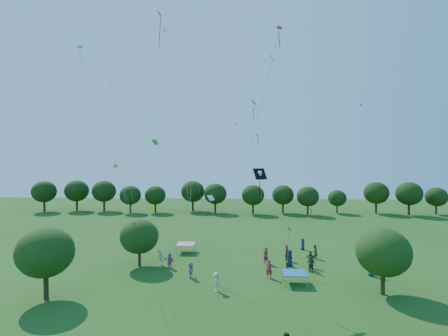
# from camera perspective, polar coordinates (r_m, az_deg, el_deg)

# --- Properties ---
(near_tree_west) EXTENTS (4.71, 4.71, 6.12)m
(near_tree_west) POSITION_cam_1_polar(r_m,az_deg,el_deg) (33.87, -27.14, -12.14)
(near_tree_west) COLOR #422B19
(near_tree_west) RESTS_ON ground
(near_tree_north) EXTENTS (4.20, 4.20, 5.20)m
(near_tree_north) POSITION_cam_1_polar(r_m,az_deg,el_deg) (40.12, -13.66, -10.78)
(near_tree_north) COLOR #422B19
(near_tree_north) RESTS_ON ground
(near_tree_east) EXTENTS (4.65, 4.65, 5.83)m
(near_tree_east) POSITION_cam_1_polar(r_m,az_deg,el_deg) (34.26, 24.57, -12.39)
(near_tree_east) COLOR #422B19
(near_tree_east) RESTS_ON ground
(treeline) EXTENTS (88.01, 8.77, 6.77)m
(treeline) POSITION_cam_1_polar(r_m,az_deg,el_deg) (74.53, 0.12, -4.20)
(treeline) COLOR #422B19
(treeline) RESTS_ON ground
(tent_red_stripe) EXTENTS (2.20, 2.20, 1.10)m
(tent_red_stripe) POSITION_cam_1_polar(r_m,az_deg,el_deg) (45.14, -6.27, -12.25)
(tent_red_stripe) COLOR #B81533
(tent_red_stripe) RESTS_ON ground
(tent_blue) EXTENTS (2.20, 2.20, 1.10)m
(tent_blue) POSITION_cam_1_polar(r_m,az_deg,el_deg) (35.15, 11.43, -16.46)
(tent_blue) COLOR #175E9B
(tent_blue) RESTS_ON ground
(crowd_person_0) EXTENTS (1.02, 0.94, 1.85)m
(crowd_person_0) POSITION_cam_1_polar(r_m,az_deg,el_deg) (39.58, 22.86, -14.62)
(crowd_person_0) COLOR navy
(crowd_person_0) RESTS_ON ground
(crowd_person_1) EXTENTS (0.78, 0.79, 1.82)m
(crowd_person_1) POSITION_cam_1_polar(r_m,az_deg,el_deg) (42.24, 10.24, -13.45)
(crowd_person_1) COLOR maroon
(crowd_person_1) RESTS_ON ground
(crowd_person_2) EXTENTS (0.83, 0.63, 1.49)m
(crowd_person_2) POSITION_cam_1_polar(r_m,az_deg,el_deg) (39.58, 13.76, -14.79)
(crowd_person_2) COLOR #32632A
(crowd_person_2) RESTS_ON ground
(crowd_person_3) EXTENTS (1.16, 1.16, 1.74)m
(crowd_person_3) POSITION_cam_1_polar(r_m,az_deg,el_deg) (32.80, -1.23, -18.10)
(crowd_person_3) COLOR beige
(crowd_person_3) RESTS_ON ground
(crowd_person_4) EXTENTS (1.14, 0.79, 1.78)m
(crowd_person_4) POSITION_cam_1_polar(r_m,az_deg,el_deg) (40.33, 13.97, -14.25)
(crowd_person_4) COLOR #372E2C
(crowd_person_4) RESTS_ON ground
(crowd_person_5) EXTENTS (0.71, 1.53, 1.57)m
(crowd_person_5) POSITION_cam_1_polar(r_m,az_deg,el_deg) (36.24, -5.43, -16.26)
(crowd_person_5) COLOR #AB64A3
(crowd_person_5) RESTS_ON ground
(crowd_person_6) EXTENTS (0.53, 0.80, 1.49)m
(crowd_person_6) POSITION_cam_1_polar(r_m,az_deg,el_deg) (47.21, 12.72, -12.02)
(crowd_person_6) COLOR navy
(crowd_person_6) RESTS_ON ground
(crowd_person_7) EXTENTS (0.85, 0.80, 1.92)m
(crowd_person_7) POSITION_cam_1_polar(r_m,az_deg,el_deg) (40.69, 6.84, -13.96)
(crowd_person_7) COLOR maroon
(crowd_person_7) RESTS_ON ground
(crowd_person_8) EXTENTS (0.92, 0.82, 1.65)m
(crowd_person_8) POSITION_cam_1_polar(r_m,az_deg,el_deg) (43.62, 14.57, -13.10)
(crowd_person_8) COLOR #275C27
(crowd_person_8) RESTS_ON ground
(crowd_person_9) EXTENTS (1.25, 0.85, 1.76)m
(crowd_person_9) POSITION_cam_1_polar(r_m,az_deg,el_deg) (40.47, -10.32, -14.19)
(crowd_person_9) COLOR beige
(crowd_person_9) RESTS_ON ground
(crowd_person_10) EXTENTS (1.02, 1.05, 1.71)m
(crowd_person_10) POSITION_cam_1_polar(r_m,az_deg,el_deg) (38.85, 14.06, -14.95)
(crowd_person_10) COLOR #413A34
(crowd_person_10) RESTS_ON ground
(crowd_person_11) EXTENTS (1.58, 1.34, 1.65)m
(crowd_person_11) POSITION_cam_1_polar(r_m,az_deg,el_deg) (39.49, -8.91, -14.67)
(crowd_person_11) COLOR #AD658F
(crowd_person_11) RESTS_ON ground
(crowd_person_12) EXTENTS (0.92, 1.03, 1.85)m
(crowd_person_12) POSITION_cam_1_polar(r_m,az_deg,el_deg) (40.21, 10.68, -14.23)
(crowd_person_12) COLOR navy
(crowd_person_12) RESTS_ON ground
(crowd_person_13) EXTENTS (0.74, 0.55, 1.78)m
(crowd_person_13) POSITION_cam_1_polar(r_m,az_deg,el_deg) (36.34, 7.40, -16.04)
(crowd_person_13) COLOR maroon
(crowd_person_13) RESTS_ON ground
(crowd_person_14) EXTENTS (0.63, 0.87, 1.57)m
(crowd_person_14) POSITION_cam_1_polar(r_m,az_deg,el_deg) (39.65, 10.42, -14.67)
(crowd_person_14) COLOR #25563A
(crowd_person_14) RESTS_ON ground
(pirate_kite) EXTENTS (1.53, 1.39, 9.70)m
(pirate_kite) POSITION_cam_1_polar(r_m,az_deg,el_deg) (31.76, 5.92, -1.17)
(pirate_kite) COLOR black
(red_high_kite) EXTENTS (4.97, 5.28, 25.67)m
(red_high_kite) POSITION_cam_1_polar(r_m,az_deg,el_deg) (36.71, -9.27, 16.13)
(red_high_kite) COLOR red
(small_kite_0) EXTENTS (1.30, 8.25, 7.31)m
(small_kite_0) POSITION_cam_1_polar(r_m,az_deg,el_deg) (47.63, -5.48, -3.87)
(small_kite_0) COLOR #C4440B
(small_kite_1) EXTENTS (3.72, 3.63, 13.78)m
(small_kite_1) POSITION_cam_1_polar(r_m,az_deg,el_deg) (45.66, 6.25, 2.35)
(small_kite_1) COLOR #E0440B
(small_kite_2) EXTENTS (4.44, 3.96, 9.80)m
(small_kite_2) POSITION_cam_1_polar(r_m,az_deg,el_deg) (42.68, -16.36, -2.98)
(small_kite_2) COLOR gold
(small_kite_3) EXTENTS (5.52, 2.67, 12.26)m
(small_kite_3) POSITION_cam_1_polar(r_m,az_deg,el_deg) (31.05, -9.13, -0.23)
(small_kite_3) COLOR #2C971B
(small_kite_4) EXTENTS (5.75, 1.77, 16.87)m
(small_kite_4) POSITION_cam_1_polar(r_m,az_deg,el_deg) (42.03, 19.15, 2.09)
(small_kite_4) COLOR #1525D2
(small_kite_5) EXTENTS (4.88, 6.00, 18.58)m
(small_kite_5) POSITION_cam_1_polar(r_m,az_deg,el_deg) (28.64, 5.26, 7.87)
(small_kite_5) COLOR #A51B82
(small_kite_6) EXTENTS (0.91, 1.00, 7.19)m
(small_kite_6) POSITION_cam_1_polar(r_m,az_deg,el_deg) (32.60, -2.04, -6.26)
(small_kite_6) COLOR silver
(small_kite_7) EXTENTS (3.43, 5.88, 15.18)m
(small_kite_7) POSITION_cam_1_polar(r_m,az_deg,el_deg) (28.07, 3.53, 4.23)
(small_kite_7) COLOR #0C9ABF
(small_kite_8) EXTENTS (3.32, 1.57, 4.18)m
(small_kite_8) POSITION_cam_1_polar(r_m,az_deg,el_deg) (45.72, 13.56, -7.44)
(small_kite_8) COLOR #B80A0C
(small_kite_9) EXTENTS (6.68, 5.91, 15.45)m
(small_kite_9) POSITION_cam_1_polar(r_m,az_deg,el_deg) (47.03, 4.03, 2.18)
(small_kite_9) COLOR #F5A80C
(small_kite_10) EXTENTS (5.71, 4.29, 6.59)m
(small_kite_10) POSITION_cam_1_polar(r_m,az_deg,el_deg) (30.65, -10.10, -8.43)
(small_kite_10) COLOR #B8E314
(small_kite_11) EXTENTS (0.65, 1.50, 3.39)m
(small_kite_11) POSITION_cam_1_polar(r_m,az_deg,el_deg) (37.45, 10.63, -10.43)
(small_kite_11) COLOR green
(small_kite_12) EXTENTS (4.31, 3.03, 21.60)m
(small_kite_12) POSITION_cam_1_polar(r_m,az_deg,el_deg) (31.08, -6.58, 8.02)
(small_kite_12) COLOR #172FE8
(small_kite_13) EXTENTS (5.11, 5.79, 20.75)m
(small_kite_13) POSITION_cam_1_polar(r_m,az_deg,el_deg) (28.94, 5.66, 8.75)
(small_kite_13) COLOR #A81C91
(small_kite_14) EXTENTS (1.57, 5.94, 17.80)m
(small_kite_14) POSITION_cam_1_polar(r_m,az_deg,el_deg) (34.91, -16.81, 6.89)
(small_kite_14) COLOR silver
(small_kite_15) EXTENTS (5.16, 4.52, 21.41)m
(small_kite_15) POSITION_cam_1_polar(r_m,az_deg,el_deg) (37.09, -19.47, 8.21)
(small_kite_15) COLOR #0DB8CC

